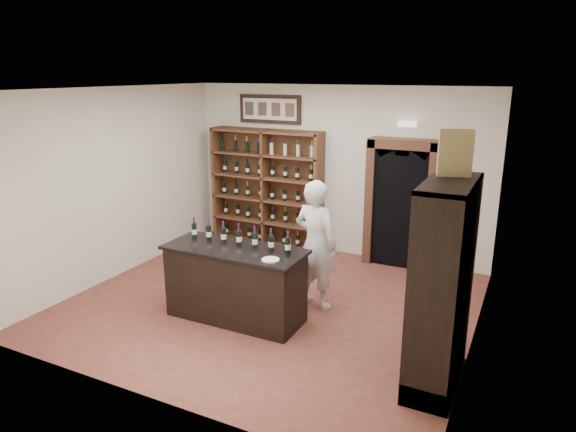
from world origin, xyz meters
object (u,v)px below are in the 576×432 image
(shopkeeper, at_px, (316,244))
(wine_crate, at_px, (455,153))
(wine_shelf, at_px, (267,188))
(counter_bottle_0, at_px, (194,230))
(side_cabinet, at_px, (443,318))
(tasting_counter, at_px, (235,284))

(shopkeeper, bearing_deg, wine_crate, 167.71)
(wine_shelf, distance_m, wine_crate, 4.97)
(counter_bottle_0, distance_m, shopkeeper, 1.69)
(wine_shelf, height_order, side_cabinet, same)
(wine_shelf, height_order, wine_crate, wine_crate)
(shopkeeper, height_order, wine_crate, wine_crate)
(counter_bottle_0, bearing_deg, tasting_counter, -9.54)
(shopkeeper, relative_size, wine_crate, 3.90)
(counter_bottle_0, distance_m, side_cabinet, 3.49)
(wine_crate, bearing_deg, tasting_counter, 164.14)
(side_cabinet, relative_size, wine_crate, 4.70)
(counter_bottle_0, xyz_separation_m, shopkeeper, (1.52, 0.72, -0.20))
(tasting_counter, height_order, wine_crate, wine_crate)
(tasting_counter, relative_size, side_cabinet, 0.85)
(counter_bottle_0, xyz_separation_m, wine_crate, (3.38, -0.14, 1.33))
(wine_shelf, relative_size, tasting_counter, 1.17)
(tasting_counter, bearing_deg, shopkeeper, 46.54)
(tasting_counter, distance_m, side_cabinet, 2.75)
(side_cabinet, bearing_deg, counter_bottle_0, 173.03)
(counter_bottle_0, height_order, side_cabinet, side_cabinet)
(counter_bottle_0, height_order, shopkeeper, shopkeeper)
(shopkeeper, xyz_separation_m, wine_crate, (1.87, -0.86, 1.52))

